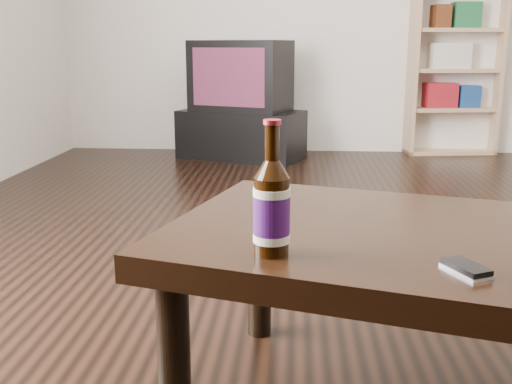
# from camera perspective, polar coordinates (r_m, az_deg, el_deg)

# --- Properties ---
(floor) EXTENTS (5.00, 6.00, 0.01)m
(floor) POSITION_cam_1_polar(r_m,az_deg,el_deg) (2.14, 21.06, -10.45)
(floor) COLOR black
(floor) RESTS_ON ground
(tv_stand) EXTENTS (1.00, 0.73, 0.36)m
(tv_stand) POSITION_cam_1_polar(r_m,az_deg,el_deg) (4.57, -1.41, 5.50)
(tv_stand) COLOR black
(tv_stand) RESTS_ON floor
(tv) EXTENTS (0.79, 0.64, 0.51)m
(tv) POSITION_cam_1_polar(r_m,az_deg,el_deg) (4.53, -1.45, 10.99)
(tv) COLOR black
(tv) RESTS_ON tv_stand
(bookshelf) EXTENTS (0.74, 0.41, 1.30)m
(bookshelf) POSITION_cam_1_polar(r_m,az_deg,el_deg) (5.04, 17.99, 11.30)
(bookshelf) COLOR tan
(bookshelf) RESTS_ON floor
(coffee_table) EXTENTS (1.34, 1.00, 0.45)m
(coffee_table) POSITION_cam_1_polar(r_m,az_deg,el_deg) (1.36, 17.45, -6.29)
(coffee_table) COLOR black
(coffee_table) RESTS_ON floor
(beer_bottle) EXTENTS (0.08, 0.08, 0.26)m
(beer_bottle) POSITION_cam_1_polar(r_m,az_deg,el_deg) (1.14, 1.50, -1.55)
(beer_bottle) COLOR black
(beer_bottle) RESTS_ON coffee_table
(phone) EXTENTS (0.08, 0.10, 0.02)m
(phone) POSITION_cam_1_polar(r_m,az_deg,el_deg) (1.14, 19.39, -6.90)
(phone) COLOR silver
(phone) RESTS_ON coffee_table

